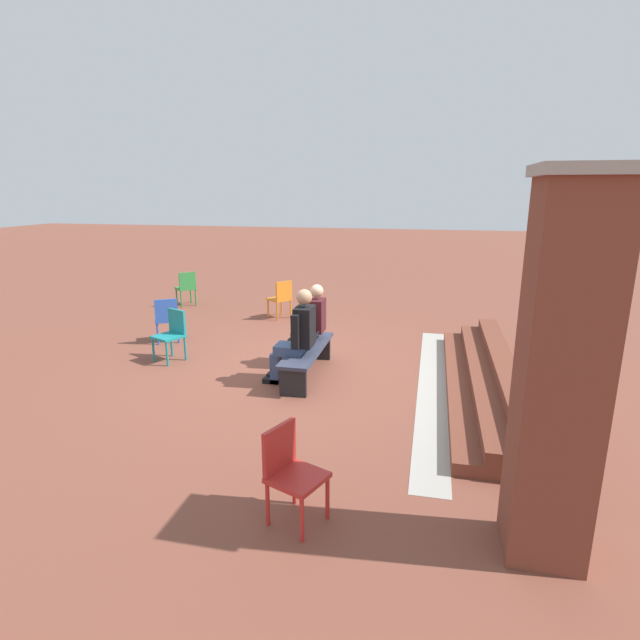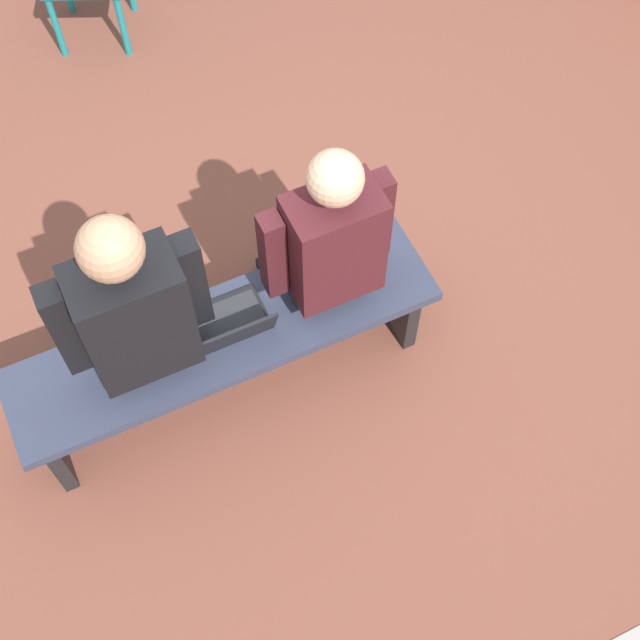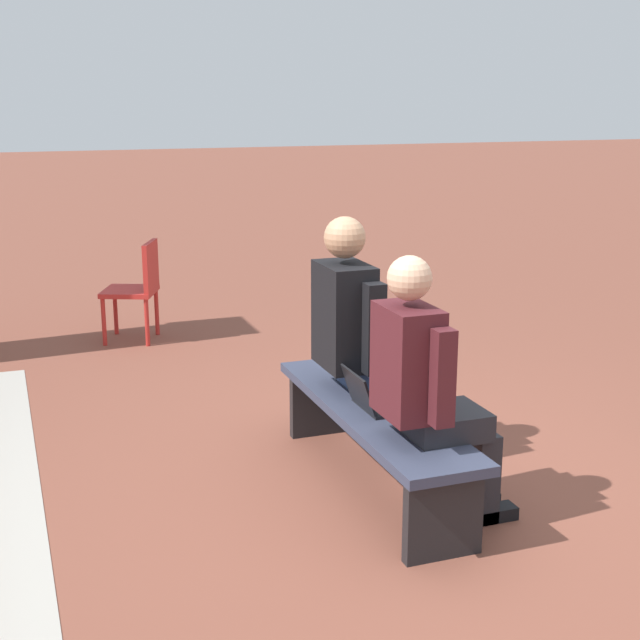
{
  "view_description": "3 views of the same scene",
  "coord_description": "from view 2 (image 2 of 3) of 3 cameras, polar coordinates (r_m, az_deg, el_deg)",
  "views": [
    {
      "loc": [
        7.13,
        1.97,
        2.74
      ],
      "look_at": [
        0.5,
        0.47,
        0.97
      ],
      "focal_mm": 28.0,
      "sensor_mm": 36.0,
      "label": 1
    },
    {
      "loc": [
        0.59,
        1.97,
        3.61
      ],
      "look_at": [
        -0.09,
        0.51,
        0.81
      ],
      "focal_mm": 50.0,
      "sensor_mm": 36.0,
      "label": 2
    },
    {
      "loc": [
        -3.82,
        1.97,
        2.03
      ],
      "look_at": [
        0.76,
        0.3,
        0.79
      ],
      "focal_mm": 50.0,
      "sensor_mm": 36.0,
      "label": 3
    }
  ],
  "objects": [
    {
      "name": "ground_plane",
      "position": [
        4.15,
        -4.14,
        -0.46
      ],
      "size": [
        60.0,
        60.0,
        0.0
      ],
      "primitive_type": "plane",
      "color": "brown"
    },
    {
      "name": "bench",
      "position": [
        3.72,
        -6.09,
        -1.48
      ],
      "size": [
        1.8,
        0.44,
        0.45
      ],
      "color": "#33384C",
      "rests_on": "ground"
    },
    {
      "name": "person_student",
      "position": [
        3.53,
        0.11,
        5.02
      ],
      "size": [
        0.53,
        0.67,
        1.33
      ],
      "color": "#232328",
      "rests_on": "ground"
    },
    {
      "name": "person_adult",
      "position": [
        3.4,
        -12.02,
        0.63
      ],
      "size": [
        0.58,
        0.73,
        1.4
      ],
      "color": "#384C75",
      "rests_on": "ground"
    },
    {
      "name": "laptop",
      "position": [
        3.59,
        -5.68,
        -0.3
      ],
      "size": [
        0.32,
        0.29,
        0.21
      ],
      "color": "black",
      "rests_on": "bench"
    }
  ]
}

